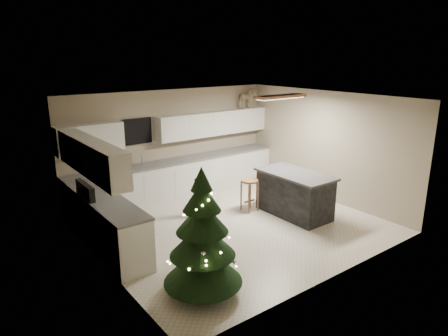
{
  "coord_description": "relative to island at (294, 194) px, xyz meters",
  "views": [
    {
      "loc": [
        -4.73,
        -5.95,
        3.39
      ],
      "look_at": [
        0.0,
        0.35,
        1.15
      ],
      "focal_mm": 32.0,
      "sensor_mm": 36.0,
      "label": 1
    }
  ],
  "objects": [
    {
      "name": "ground_plane",
      "position": [
        -1.41,
        0.32,
        -0.48
      ],
      "size": [
        5.5,
        5.5,
        0.0
      ],
      "primitive_type": "plane",
      "color": "beige"
    },
    {
      "name": "room_shell",
      "position": [
        -1.39,
        0.32,
        1.27
      ],
      "size": [
        5.52,
        5.02,
        2.61
      ],
      "color": "gray",
      "rests_on": "ground_plane"
    },
    {
      "name": "cabinetry",
      "position": [
        -2.32,
        1.97,
        0.28
      ],
      "size": [
        5.5,
        3.2,
        2.0
      ],
      "color": "silver",
      "rests_on": "ground_plane"
    },
    {
      "name": "island",
      "position": [
        0.0,
        0.0,
        0.0
      ],
      "size": [
        0.9,
        1.7,
        0.95
      ],
      "color": "black",
      "rests_on": "ground_plane"
    },
    {
      "name": "bar_stool",
      "position": [
        -0.63,
        0.76,
        0.06
      ],
      "size": [
        0.38,
        0.38,
        0.72
      ],
      "rotation": [
        0.0,
        0.0,
        -0.0
      ],
      "color": "#92603E",
      "rests_on": "ground_plane"
    },
    {
      "name": "christmas_tree",
      "position": [
        -3.26,
        -1.28,
        0.31
      ],
      "size": [
        1.21,
        1.17,
        1.93
      ],
      "rotation": [
        0.0,
        0.0,
        0.36
      ],
      "color": "#3F2816",
      "rests_on": "ground_plane"
    },
    {
      "name": "toddler",
      "position": [
        -1.71,
        1.19,
        -0.05
      ],
      "size": [
        0.35,
        0.28,
        0.86
      ],
      "primitive_type": "imported",
      "rotation": [
        0.0,
        0.0,
        0.26
      ],
      "color": "black",
      "rests_on": "ground_plane"
    },
    {
      "name": "rocking_horse",
      "position": [
        0.83,
        2.65,
        1.78
      ],
      "size": [
        0.62,
        0.44,
        0.5
      ],
      "rotation": [
        0.0,
        0.0,
        1.93
      ],
      "color": "#92603E",
      "rests_on": "cabinetry"
    }
  ]
}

